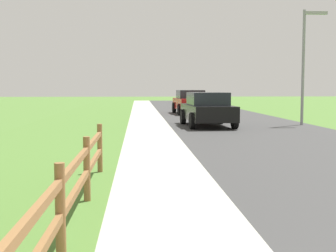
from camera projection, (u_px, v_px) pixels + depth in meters
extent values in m
plane|color=#4A712E|center=(164.00, 119.00, 25.75)|extent=(120.00, 120.00, 0.00)
cube|color=#373737|center=(218.00, 117.00, 27.97)|extent=(7.00, 66.00, 0.01)
cube|color=#AEAC9F|center=(114.00, 117.00, 27.54)|extent=(6.00, 66.00, 0.01)
cube|color=#4A712E|center=(89.00, 117.00, 27.44)|extent=(5.00, 66.00, 0.00)
cylinder|color=brown|center=(60.00, 212.00, 4.75)|extent=(0.11, 0.11, 1.05)
cylinder|color=brown|center=(87.00, 169.00, 7.23)|extent=(0.11, 0.11, 1.05)
cylinder|color=brown|center=(100.00, 148.00, 9.70)|extent=(0.11, 0.11, 1.05)
cube|color=brown|center=(60.00, 217.00, 4.76)|extent=(0.07, 9.95, 0.09)
cube|color=brown|center=(60.00, 183.00, 4.73)|extent=(0.07, 9.95, 0.09)
cube|color=black|center=(207.00, 112.00, 21.11)|extent=(2.11, 4.51, 0.69)
cube|color=#1E232B|center=(208.00, 99.00, 21.02)|extent=(1.78, 2.25, 0.59)
cylinder|color=black|center=(183.00, 117.00, 22.38)|extent=(0.26, 0.74, 0.73)
cylinder|color=black|center=(220.00, 116.00, 22.60)|extent=(0.26, 0.74, 0.73)
cylinder|color=black|center=(192.00, 121.00, 19.67)|extent=(0.26, 0.74, 0.73)
cylinder|color=black|center=(235.00, 120.00, 19.89)|extent=(0.26, 0.74, 0.73)
cube|color=maroon|center=(191.00, 104.00, 30.88)|extent=(2.15, 4.47, 0.74)
cube|color=#1E232B|center=(190.00, 94.00, 30.98)|extent=(1.80, 2.14, 0.57)
cylinder|color=black|center=(174.00, 108.00, 32.14)|extent=(0.26, 0.76, 0.75)
cylinder|color=black|center=(201.00, 107.00, 32.36)|extent=(0.26, 0.76, 0.75)
cylinder|color=black|center=(180.00, 109.00, 29.45)|extent=(0.26, 0.76, 0.75)
cylinder|color=black|center=(208.00, 109.00, 29.68)|extent=(0.26, 0.76, 0.75)
cylinder|color=gray|center=(303.00, 68.00, 21.65)|extent=(0.14, 0.14, 5.52)
cube|color=#999999|center=(316.00, 13.00, 21.46)|extent=(1.10, 0.20, 0.14)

